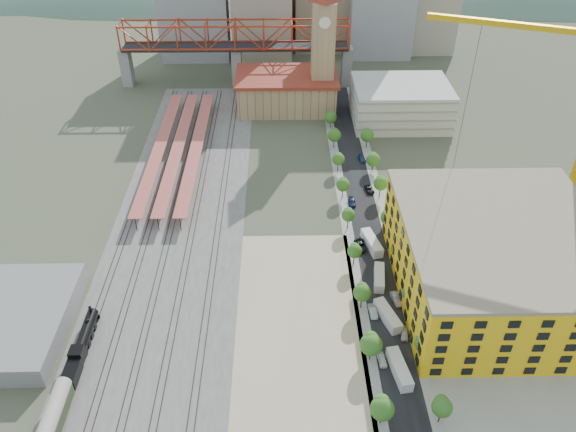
{
  "coord_description": "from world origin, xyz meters",
  "views": [
    {
      "loc": [
        -7.9,
        -116.72,
        93.85
      ],
      "look_at": [
        -5.92,
        -2.5,
        10.0
      ],
      "focal_mm": 35.0,
      "sensor_mm": 36.0,
      "label": 1
    }
  ],
  "objects_px": {
    "clock_tower": "(323,34)",
    "locomotive": "(82,345)",
    "site_trailer_c": "(379,277)",
    "site_trailer_b": "(388,316)",
    "construction_building": "(498,261)",
    "coach": "(51,426)",
    "site_trailer_a": "(399,369)",
    "car_0": "(382,360)",
    "site_trailer_d": "(372,243)"
  },
  "relations": [
    {
      "from": "coach",
      "to": "site_trailer_b",
      "type": "height_order",
      "value": "coach"
    },
    {
      "from": "coach",
      "to": "site_trailer_a",
      "type": "bearing_deg",
      "value": 10.93
    },
    {
      "from": "construction_building",
      "to": "locomotive",
      "type": "bearing_deg",
      "value": -169.72
    },
    {
      "from": "site_trailer_a",
      "to": "coach",
      "type": "bearing_deg",
      "value": -178.61
    },
    {
      "from": "coach",
      "to": "site_trailer_a",
      "type": "distance_m",
      "value": 67.24
    },
    {
      "from": "site_trailer_d",
      "to": "site_trailer_c",
      "type": "bearing_deg",
      "value": -103.61
    },
    {
      "from": "locomotive",
      "to": "site_trailer_d",
      "type": "relative_size",
      "value": 2.12
    },
    {
      "from": "site_trailer_a",
      "to": "site_trailer_b",
      "type": "bearing_deg",
      "value": 80.45
    },
    {
      "from": "construction_building",
      "to": "site_trailer_a",
      "type": "xyz_separation_m",
      "value": [
        -26.0,
        -23.74,
        -8.07
      ]
    },
    {
      "from": "clock_tower",
      "to": "site_trailer_d",
      "type": "distance_m",
      "value": 87.77
    },
    {
      "from": "clock_tower",
      "to": "locomotive",
      "type": "relative_size",
      "value": 2.45
    },
    {
      "from": "site_trailer_b",
      "to": "car_0",
      "type": "relative_size",
      "value": 2.41
    },
    {
      "from": "site_trailer_c",
      "to": "site_trailer_b",
      "type": "bearing_deg",
      "value": -81.91
    },
    {
      "from": "construction_building",
      "to": "site_trailer_a",
      "type": "relative_size",
      "value": 5.16
    },
    {
      "from": "clock_tower",
      "to": "site_trailer_b",
      "type": "bearing_deg",
      "value": -85.8
    },
    {
      "from": "construction_building",
      "to": "site_trailer_d",
      "type": "distance_m",
      "value": 32.08
    },
    {
      "from": "site_trailer_b",
      "to": "site_trailer_c",
      "type": "bearing_deg",
      "value": 71.24
    },
    {
      "from": "site_trailer_a",
      "to": "site_trailer_b",
      "type": "xyz_separation_m",
      "value": [
        0.0,
        14.8,
        -0.03
      ]
    },
    {
      "from": "coach",
      "to": "site_trailer_c",
      "type": "xyz_separation_m",
      "value": [
        66.0,
        40.3,
        -1.72
      ]
    },
    {
      "from": "clock_tower",
      "to": "locomotive",
      "type": "bearing_deg",
      "value": -116.43
    },
    {
      "from": "coach",
      "to": "site_trailer_d",
      "type": "relative_size",
      "value": 1.77
    },
    {
      "from": "site_trailer_a",
      "to": "car_0",
      "type": "xyz_separation_m",
      "value": [
        -3.0,
        2.95,
        -0.67
      ]
    },
    {
      "from": "coach",
      "to": "site_trailer_a",
      "type": "xyz_separation_m",
      "value": [
        66.0,
        12.75,
        -1.61
      ]
    },
    {
      "from": "locomotive",
      "to": "site_trailer_c",
      "type": "xyz_separation_m",
      "value": [
        66.0,
        20.49,
        -0.75
      ]
    },
    {
      "from": "construction_building",
      "to": "locomotive",
      "type": "distance_m",
      "value": 93.8
    },
    {
      "from": "clock_tower",
      "to": "locomotive",
      "type": "height_order",
      "value": "clock_tower"
    },
    {
      "from": "clock_tower",
      "to": "coach",
      "type": "relative_size",
      "value": 2.94
    },
    {
      "from": "locomotive",
      "to": "site_trailer_a",
      "type": "relative_size",
      "value": 2.16
    },
    {
      "from": "car_0",
      "to": "coach",
      "type": "bearing_deg",
      "value": -171.34
    },
    {
      "from": "coach",
      "to": "site_trailer_c",
      "type": "bearing_deg",
      "value": 31.41
    },
    {
      "from": "site_trailer_a",
      "to": "site_trailer_d",
      "type": "xyz_separation_m",
      "value": [
        0.0,
        40.72,
        0.02
      ]
    },
    {
      "from": "coach",
      "to": "site_trailer_c",
      "type": "relative_size",
      "value": 1.96
    },
    {
      "from": "site_trailer_a",
      "to": "site_trailer_c",
      "type": "xyz_separation_m",
      "value": [
        0.0,
        27.55,
        -0.11
      ]
    },
    {
      "from": "locomotive",
      "to": "site_trailer_a",
      "type": "height_order",
      "value": "locomotive"
    },
    {
      "from": "construction_building",
      "to": "coach",
      "type": "height_order",
      "value": "construction_building"
    },
    {
      "from": "locomotive",
      "to": "coach",
      "type": "xyz_separation_m",
      "value": [
        -0.0,
        -19.81,
        0.97
      ]
    },
    {
      "from": "coach",
      "to": "site_trailer_d",
      "type": "height_order",
      "value": "coach"
    },
    {
      "from": "clock_tower",
      "to": "construction_building",
      "type": "bearing_deg",
      "value": -71.22
    },
    {
      "from": "site_trailer_c",
      "to": "car_0",
      "type": "relative_size",
      "value": 2.27
    },
    {
      "from": "locomotive",
      "to": "site_trailer_a",
      "type": "bearing_deg",
      "value": -6.1
    },
    {
      "from": "site_trailer_a",
      "to": "site_trailer_d",
      "type": "relative_size",
      "value": 0.98
    },
    {
      "from": "clock_tower",
      "to": "locomotive",
      "type": "distance_m",
      "value": 133.01
    },
    {
      "from": "locomotive",
      "to": "car_0",
      "type": "height_order",
      "value": "locomotive"
    },
    {
      "from": "site_trailer_b",
      "to": "clock_tower",
      "type": "bearing_deg",
      "value": 75.44
    },
    {
      "from": "coach",
      "to": "car_0",
      "type": "distance_m",
      "value": 64.97
    },
    {
      "from": "site_trailer_a",
      "to": "locomotive",
      "type": "bearing_deg",
      "value": 164.35
    },
    {
      "from": "locomotive",
      "to": "site_trailer_d",
      "type": "distance_m",
      "value": 74.09
    },
    {
      "from": "coach",
      "to": "car_0",
      "type": "relative_size",
      "value": 4.46
    },
    {
      "from": "site_trailer_b",
      "to": "site_trailer_d",
      "type": "xyz_separation_m",
      "value": [
        0.0,
        25.92,
        0.06
      ]
    },
    {
      "from": "locomotive",
      "to": "site_trailer_c",
      "type": "bearing_deg",
      "value": 17.25
    }
  ]
}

